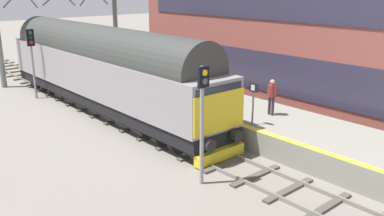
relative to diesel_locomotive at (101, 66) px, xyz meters
The scene contains 8 objects.
ground_plane 7.08m from the diesel_locomotive, 90.01° to the right, with size 140.00×140.00×0.00m, color gray.
track_main 7.06m from the diesel_locomotive, 90.01° to the right, with size 2.50×60.00×0.15m.
station_platform 7.80m from the diesel_locomotive, 61.52° to the right, with size 4.00×44.00×1.01m.
diesel_locomotive is the anchor object (origin of this frame).
signal_post_mid 10.29m from the diesel_locomotive, 100.35° to the right, with size 0.44×0.22×4.20m.
signal_post_far 5.34m from the diesel_locomotive, 110.28° to the left, with size 0.44×0.22×4.20m.
platform_number_sign 9.18m from the diesel_locomotive, 76.65° to the right, with size 0.10×0.44×1.80m.
waiting_passenger 9.39m from the diesel_locomotive, 65.97° to the right, with size 0.36×0.51×1.64m.
Camera 1 is at (-10.85, -13.35, 6.77)m, focal length 39.07 mm.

